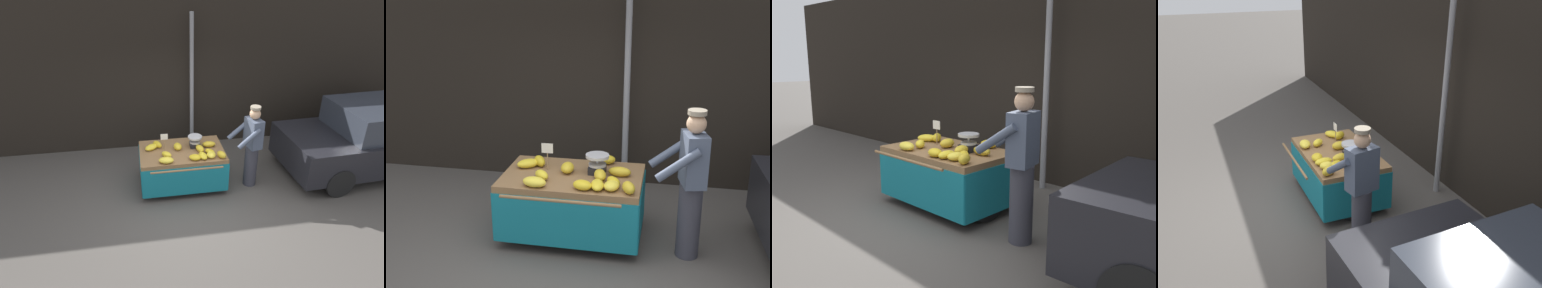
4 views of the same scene
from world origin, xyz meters
TOP-DOWN VIEW (x-y plane):
  - ground_plane at (0.00, 0.00)m, footprint 60.00×60.00m
  - back_wall at (0.00, 2.82)m, footprint 16.00×0.24m
  - street_pole at (0.42, 2.45)m, footprint 0.09×0.09m
  - banana_cart at (-0.05, 0.86)m, footprint 1.67×1.27m
  - weighing_scale at (0.23, 0.97)m, footprint 0.28×0.28m
  - price_sign at (-0.38, 0.95)m, footprint 0.14×0.01m
  - banana_bunch_0 at (-0.12, 0.91)m, footprint 0.17×0.24m
  - banana_bunch_1 at (0.29, 1.30)m, footprint 0.27×0.24m
  - banana_bunch_2 at (0.51, 0.92)m, footprint 0.28×0.16m
  - banana_bunch_3 at (-0.51, 1.07)m, footprint 0.23×0.26m
  - banana_bunch_4 at (-0.63, 0.99)m, footprint 0.33×0.30m
  - banana_bunch_5 at (0.46, 0.50)m, footprint 0.20×0.24m
  - banana_bunch_6 at (-0.40, 0.43)m, footprint 0.30×0.21m
  - banana_bunch_7 at (0.65, 0.46)m, footprint 0.21×0.25m
  - banana_bunch_8 at (0.47, 0.63)m, footprint 0.22×0.25m
  - banana_bunch_9 at (0.30, 0.77)m, footprint 0.19×0.28m
  - banana_bunch_10 at (-0.37, 0.64)m, footprint 0.24×0.24m
  - banana_bunch_11 at (0.30, 0.50)m, footprint 0.18×0.29m
  - banana_bunch_12 at (0.15, 0.46)m, footprint 0.26×0.23m
  - vendor_person at (1.31, 0.66)m, footprint 0.65×0.60m

SIDE VIEW (x-z plane):
  - ground_plane at x=0.00m, z-range 0.00..0.00m
  - banana_cart at x=-0.05m, z-range 0.19..0.99m
  - banana_bunch_11 at x=0.30m, z-range 0.81..0.90m
  - banana_bunch_8 at x=0.47m, z-range 0.81..0.90m
  - banana_bunch_5 at x=0.46m, z-range 0.81..0.91m
  - banana_bunch_12 at x=0.15m, z-range 0.81..0.91m
  - banana_bunch_4 at x=-0.63m, z-range 0.81..0.91m
  - banana_bunch_1 at x=0.29m, z-range 0.81..0.92m
  - banana_bunch_6 at x=-0.40m, z-range 0.81..0.92m
  - banana_bunch_10 at x=-0.37m, z-range 0.81..0.92m
  - banana_bunch_2 at x=0.51m, z-range 0.81..0.92m
  - banana_bunch_9 at x=0.30m, z-range 0.81..0.92m
  - banana_bunch_0 at x=-0.12m, z-range 0.81..0.93m
  - banana_bunch_3 at x=-0.51m, z-range 0.81..0.93m
  - banana_bunch_7 at x=0.65m, z-range 0.81..0.93m
  - vendor_person at x=1.31m, z-range 0.01..1.73m
  - weighing_scale at x=0.23m, z-range 0.81..1.04m
  - price_sign at x=-0.38m, z-range 0.88..1.22m
  - street_pole at x=0.42m, z-range 0.00..3.17m
  - back_wall at x=0.00m, z-range 0.00..3.44m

